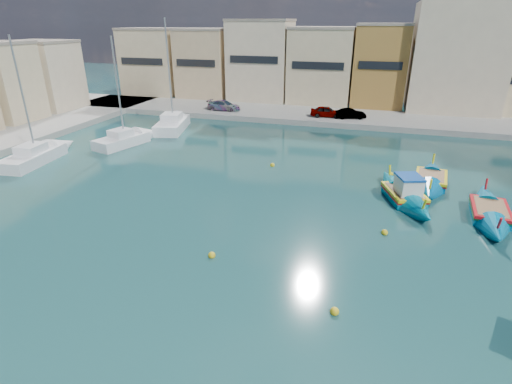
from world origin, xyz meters
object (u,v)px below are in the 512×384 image
at_px(luzzu_green, 430,181).
at_px(yacht_midnorth, 135,138).
at_px(yacht_mid, 48,152).
at_px(yacht_north, 177,122).
at_px(luzzu_blue_cabin, 404,195).
at_px(church_block, 459,41).
at_px(luzzu_cyan_mid, 489,213).

relative_size(luzzu_green, yacht_midnorth, 0.78).
height_order(luzzu_green, yacht_mid, yacht_mid).
xyz_separation_m(yacht_north, yacht_mid, (-5.45, -12.84, -0.05)).
bearing_deg(luzzu_green, yacht_north, 157.94).
bearing_deg(luzzu_blue_cabin, yacht_north, 149.66).
bearing_deg(luzzu_green, luzzu_blue_cabin, -118.78).
xyz_separation_m(church_block, yacht_midnorth, (-29.87, -22.72, -8.00)).
relative_size(luzzu_blue_cabin, luzzu_green, 1.01).
distance_m(church_block, luzzu_green, 27.55).
xyz_separation_m(church_block, yacht_north, (-29.00, -15.90, -7.95)).
relative_size(church_block, luzzu_green, 2.41).
bearing_deg(church_block, yacht_north, -151.27).
height_order(luzzu_green, yacht_north, yacht_north).
xyz_separation_m(luzzu_blue_cabin, yacht_midnorth, (-23.95, 6.69, 0.07)).
height_order(yacht_midnorth, yacht_mid, yacht_mid).
distance_m(church_block, luzzu_cyan_mid, 31.57).
distance_m(church_block, yacht_mid, 45.57).
bearing_deg(yacht_mid, luzzu_blue_cabin, -1.34).
relative_size(church_block, yacht_north, 1.63).
distance_m(yacht_north, yacht_midnorth, 6.88).
height_order(luzzu_blue_cabin, yacht_north, yacht_north).
distance_m(church_block, yacht_north, 34.01).
relative_size(luzzu_cyan_mid, yacht_midnorth, 0.80).
bearing_deg(church_block, luzzu_blue_cabin, -101.38).
bearing_deg(yacht_north, luzzu_cyan_mid, -27.69).
xyz_separation_m(yacht_midnorth, yacht_mid, (-4.58, -6.02, 0.01)).
bearing_deg(luzzu_green, luzzu_cyan_mid, -57.64).
relative_size(church_block, yacht_mid, 1.83).
bearing_deg(luzzu_green, yacht_mid, -174.86).
height_order(church_block, luzzu_cyan_mid, church_block).
height_order(luzzu_blue_cabin, yacht_midnorth, yacht_midnorth).
relative_size(yacht_midnorth, yacht_mid, 0.97).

